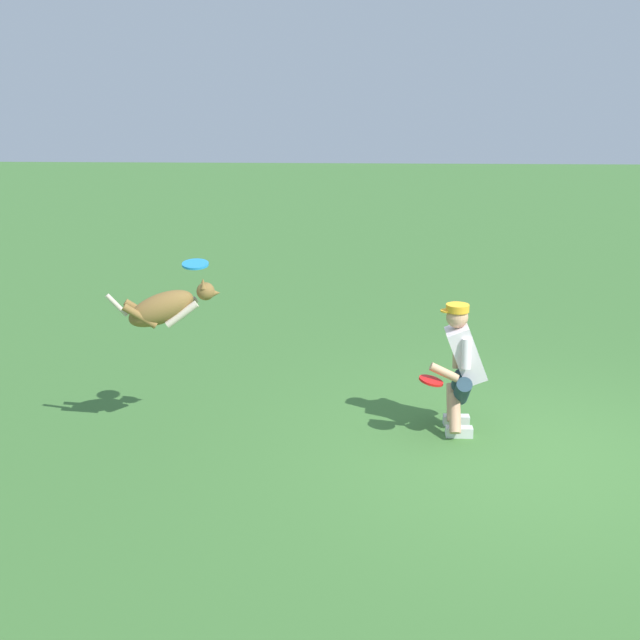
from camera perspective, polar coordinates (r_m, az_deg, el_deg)
The scene contains 5 objects.
ground_plane at distance 7.50m, azimuth 14.89°, elevation -9.70°, with size 60.00×60.00×0.00m, color #3F7133.
person at distance 7.66m, azimuth 10.29°, elevation -3.20°, with size 0.58×0.64×1.29m.
dog at distance 7.41m, azimuth -11.17°, elevation 0.91°, with size 1.04×0.41×0.50m.
frisbee_flying at distance 7.32m, azimuth -9.10°, elevation 4.05°, with size 0.25×0.25×0.02m, color #2592E4.
frisbee_held at distance 7.44m, azimuth 8.12°, elevation -4.42°, with size 0.23×0.23×0.02m, color red.
Camera 1 is at (1.59, 6.58, 3.24)m, focal length 43.79 mm.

